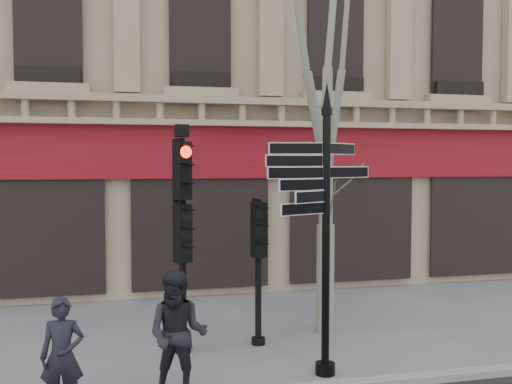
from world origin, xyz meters
TOP-DOWN VIEW (x-y plane):
  - ground at (0.00, 0.00)m, footprint 80.00×80.00m
  - building at (0.00, 12.48)m, footprint 28.00×15.52m
  - fingerpost at (1.20, -0.75)m, footprint 2.29×2.29m
  - traffic_signal_main at (-0.88, 0.80)m, footprint 0.52×0.44m
  - traffic_signal_secondary at (0.52, 0.94)m, footprint 0.46×0.35m
  - plane_tree at (1.98, 1.39)m, footprint 3.10×3.10m
  - pedestrian_a at (-2.69, -1.30)m, footprint 0.60×0.42m
  - pedestrian_b at (-1.15, -1.12)m, footprint 1.06×0.95m

SIDE VIEW (x-z plane):
  - ground at x=0.00m, z-range 0.00..0.00m
  - pedestrian_a at x=-2.69m, z-range 0.00..1.57m
  - pedestrian_b at x=-1.15m, z-range 0.00..1.82m
  - traffic_signal_secondary at x=0.52m, z-range 0.52..3.15m
  - traffic_signal_main at x=-0.88m, z-range 0.53..4.52m
  - fingerpost at x=1.20m, z-range 0.79..5.38m
  - plane_tree at x=1.98m, z-range 1.66..9.90m
  - building at x=0.00m, z-range -0.01..17.99m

